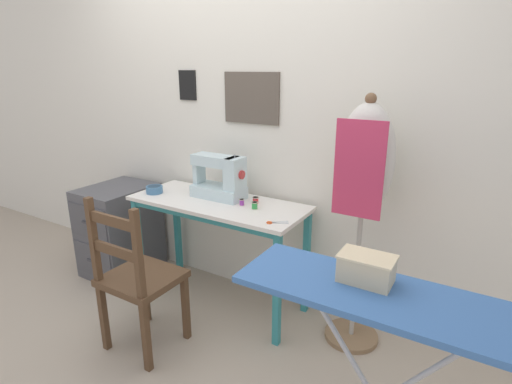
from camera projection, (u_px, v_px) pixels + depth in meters
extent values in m
plane|color=tan|center=(199.00, 318.00, 2.64)|extent=(14.00, 14.00, 0.00)
cube|color=silver|center=(242.00, 115.00, 2.71)|extent=(10.00, 0.05, 2.55)
cube|color=brown|center=(251.00, 98.00, 2.60)|extent=(0.41, 0.02, 0.33)
cube|color=black|center=(188.00, 85.00, 2.85)|extent=(0.15, 0.01, 0.21)
cube|color=silver|center=(218.00, 203.00, 2.62)|extent=(1.20, 0.48, 0.02)
cube|color=teal|center=(198.00, 217.00, 2.47)|extent=(1.12, 0.03, 0.04)
cube|color=teal|center=(139.00, 247.00, 2.84)|extent=(0.04, 0.04, 0.72)
cube|color=teal|center=(277.00, 291.00, 2.29)|extent=(0.04, 0.04, 0.72)
cube|color=teal|center=(177.00, 229.00, 3.17)|extent=(0.04, 0.04, 0.72)
cube|color=teal|center=(306.00, 263.00, 2.62)|extent=(0.04, 0.04, 0.72)
cube|color=silver|center=(219.00, 192.00, 2.68)|extent=(0.36, 0.18, 0.08)
cube|color=silver|center=(235.00, 174.00, 2.57)|extent=(0.09, 0.15, 0.21)
cube|color=silver|center=(215.00, 160.00, 2.63)|extent=(0.31, 0.13, 0.07)
cube|color=silver|center=(199.00, 173.00, 2.73)|extent=(0.04, 0.10, 0.14)
cylinder|color=#B22D2D|center=(242.00, 175.00, 2.55)|extent=(0.02, 0.06, 0.06)
cylinder|color=#99999E|center=(235.00, 156.00, 2.54)|extent=(0.01, 0.01, 0.02)
cylinder|color=teal|center=(154.00, 190.00, 2.78)|extent=(0.11, 0.11, 0.05)
cylinder|color=#243D54|center=(154.00, 187.00, 2.78)|extent=(0.09, 0.09, 0.01)
cube|color=silver|center=(280.00, 222.00, 2.26)|extent=(0.08, 0.07, 0.00)
cube|color=silver|center=(280.00, 223.00, 2.25)|extent=(0.09, 0.05, 0.00)
torus|color=#DB511E|center=(269.00, 223.00, 2.25)|extent=(0.03, 0.03, 0.01)
torus|color=#DB511E|center=(269.00, 222.00, 2.25)|extent=(0.03, 0.03, 0.01)
cylinder|color=purple|center=(242.00, 202.00, 2.53)|extent=(0.03, 0.03, 0.04)
cylinder|color=beige|center=(242.00, 199.00, 2.52)|extent=(0.04, 0.04, 0.00)
cylinder|color=beige|center=(242.00, 205.00, 2.53)|extent=(0.04, 0.04, 0.00)
cylinder|color=red|center=(256.00, 200.00, 2.56)|extent=(0.04, 0.04, 0.04)
cylinder|color=beige|center=(256.00, 197.00, 2.56)|extent=(0.04, 0.04, 0.00)
cylinder|color=beige|center=(256.00, 203.00, 2.57)|extent=(0.04, 0.04, 0.00)
cylinder|color=green|center=(255.00, 206.00, 2.47)|extent=(0.03, 0.03, 0.04)
cylinder|color=beige|center=(255.00, 202.00, 2.46)|extent=(0.04, 0.04, 0.00)
cylinder|color=beige|center=(255.00, 209.00, 2.47)|extent=(0.04, 0.04, 0.00)
cube|color=#513823|center=(142.00, 278.00, 2.28)|extent=(0.40, 0.38, 0.04)
cube|color=#513823|center=(145.00, 292.00, 2.56)|extent=(0.04, 0.04, 0.42)
cube|color=#513823|center=(186.00, 308.00, 2.39)|extent=(0.04, 0.04, 0.42)
cube|color=#513823|center=(104.00, 317.00, 2.30)|extent=(0.04, 0.04, 0.42)
cube|color=#513823|center=(146.00, 337.00, 2.13)|extent=(0.04, 0.04, 0.42)
cube|color=#513823|center=(94.00, 240.00, 2.15)|extent=(0.04, 0.04, 0.48)
cube|color=#513823|center=(138.00, 254.00, 1.99)|extent=(0.04, 0.04, 0.48)
cube|color=#513823|center=(112.00, 221.00, 2.03)|extent=(0.34, 0.02, 0.06)
cube|color=#513823|center=(115.00, 251.00, 2.08)|extent=(0.34, 0.02, 0.06)
cube|color=#4C4C51|center=(120.00, 229.00, 3.18)|extent=(0.44, 0.55, 0.70)
cube|color=#46464B|center=(88.00, 222.00, 2.91)|extent=(0.40, 0.01, 0.25)
cube|color=#333338|center=(87.00, 223.00, 2.90)|extent=(0.10, 0.01, 0.02)
cube|color=#46464B|center=(93.00, 261.00, 3.00)|extent=(0.40, 0.01, 0.25)
cube|color=#333338|center=(92.00, 261.00, 2.99)|extent=(0.10, 0.01, 0.02)
cylinder|color=#846647|center=(351.00, 335.00, 2.45)|extent=(0.32, 0.32, 0.03)
cylinder|color=#ADA89E|center=(357.00, 269.00, 2.31)|extent=(0.03, 0.03, 0.88)
ellipsoid|color=beige|center=(366.00, 160.00, 2.12)|extent=(0.31, 0.22, 0.61)
sphere|color=brown|center=(371.00, 99.00, 2.02)|extent=(0.06, 0.06, 0.06)
cube|color=#C63356|center=(359.00, 170.00, 2.03)|extent=(0.26, 0.01, 0.51)
cube|color=#3D6BAD|center=(389.00, 298.00, 1.32)|extent=(1.03, 0.33, 0.02)
cube|color=beige|center=(366.00, 270.00, 1.39)|extent=(0.18, 0.12, 0.09)
cube|color=beige|center=(367.00, 257.00, 1.38)|extent=(0.19, 0.12, 0.01)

